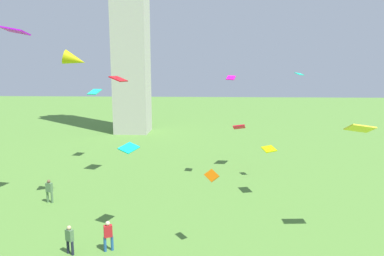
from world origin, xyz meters
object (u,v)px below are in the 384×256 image
at_px(kite_flying_0, 75,60).
at_px(kite_flying_1, 239,127).
at_px(person_2, 108,234).
at_px(kite_flying_11, 212,175).
at_px(kite_flying_3, 269,149).
at_px(person_1, 70,238).
at_px(person_0, 49,190).
at_px(kite_flying_4, 231,78).
at_px(kite_flying_9, 118,79).
at_px(kite_flying_2, 129,148).
at_px(kite_flying_6, 360,128).
at_px(kite_flying_8, 299,74).
at_px(kite_flying_10, 95,92).
at_px(kite_flying_7, 15,31).

height_order(kite_flying_0, kite_flying_1, kite_flying_0).
bearing_deg(person_2, kite_flying_11, -18.43).
height_order(kite_flying_0, kite_flying_3, kite_flying_0).
distance_m(person_1, person_2, 2.09).
bearing_deg(person_0, kite_flying_3, -158.80).
bearing_deg(kite_flying_4, person_1, -21.32).
relative_size(person_2, kite_flying_3, 1.24).
distance_m(person_2, kite_flying_11, 6.74).
distance_m(kite_flying_3, kite_flying_9, 14.79).
distance_m(person_2, kite_flying_4, 17.23).
relative_size(person_0, person_1, 1.09).
distance_m(person_0, kite_flying_4, 17.52).
relative_size(person_0, kite_flying_3, 1.27).
height_order(kite_flying_2, kite_flying_6, kite_flying_6).
bearing_deg(kite_flying_11, kite_flying_1, -42.31).
bearing_deg(kite_flying_8, person_2, -62.19).
distance_m(kite_flying_0, kite_flying_10, 13.85).
height_order(person_2, kite_flying_11, kite_flying_11).
xyz_separation_m(person_0, kite_flying_7, (-1.43, -0.46, 11.80)).
relative_size(person_0, kite_flying_4, 1.63).
bearing_deg(kite_flying_9, kite_flying_6, 66.58).
xyz_separation_m(kite_flying_7, kite_flying_8, (21.14, 5.45, -3.07)).
relative_size(person_2, kite_flying_4, 1.58).
height_order(person_1, kite_flying_6, kite_flying_6).
distance_m(person_2, kite_flying_0, 12.33).
bearing_deg(kite_flying_6, kite_flying_2, 170.59).
distance_m(kite_flying_9, kite_flying_10, 7.44).
bearing_deg(kite_flying_11, kite_flying_6, -111.87).
relative_size(kite_flying_6, kite_flying_11, 1.86).
relative_size(kite_flying_9, kite_flying_11, 2.20).
bearing_deg(kite_flying_7, person_0, 24.72).
relative_size(kite_flying_6, kite_flying_10, 0.98).
bearing_deg(kite_flying_3, kite_flying_1, -0.79).
xyz_separation_m(person_2, kite_flying_10, (-6.97, 19.50, 6.69)).
relative_size(kite_flying_0, kite_flying_3, 1.29).
relative_size(kite_flying_3, kite_flying_4, 1.28).
height_order(kite_flying_2, kite_flying_3, kite_flying_2).
xyz_separation_m(person_2, kite_flying_3, (10.36, 9.23, 2.91)).
bearing_deg(person_1, kite_flying_8, -112.28).
xyz_separation_m(person_2, kite_flying_9, (-2.71, 13.60, 8.27)).
relative_size(person_2, kite_flying_11, 2.06).
relative_size(person_2, kite_flying_9, 0.94).
xyz_separation_m(kite_flying_6, kite_flying_8, (-1.20, 9.74, 2.94)).
relative_size(person_1, kite_flying_0, 0.91).
relative_size(person_1, person_2, 0.95).
bearing_deg(kite_flying_1, kite_flying_0, -38.35).
relative_size(person_1, kite_flying_3, 1.17).
xyz_separation_m(kite_flying_4, kite_flying_8, (5.62, -1.18, 0.35)).
bearing_deg(kite_flying_9, kite_flying_3, 82.09).
relative_size(kite_flying_0, kite_flying_2, 1.35).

